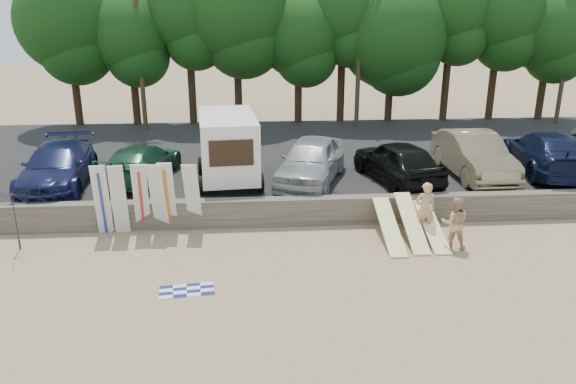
# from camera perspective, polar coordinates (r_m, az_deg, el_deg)

# --- Properties ---
(ground) EXTENTS (120.00, 120.00, 0.00)m
(ground) POSITION_cam_1_polar(r_m,az_deg,el_deg) (17.87, 10.11, -6.64)
(ground) COLOR tan
(ground) RESTS_ON ground
(seawall) EXTENTS (44.00, 0.50, 1.00)m
(seawall) POSITION_cam_1_polar(r_m,az_deg,el_deg) (20.36, 8.18, -1.75)
(seawall) COLOR #6B6356
(seawall) RESTS_ON ground
(parking_lot) EXTENTS (44.00, 14.50, 0.70)m
(parking_lot) POSITION_cam_1_polar(r_m,az_deg,el_deg) (27.42, 4.93, 3.48)
(parking_lot) COLOR #282828
(parking_lot) RESTS_ON ground
(treeline) EXTENTS (32.98, 6.36, 9.49)m
(treeline) POSITION_cam_1_polar(r_m,az_deg,el_deg) (33.39, 2.25, 16.88)
(treeline) COLOR #382616
(treeline) RESTS_ON parking_lot
(utility_poles) EXTENTS (25.80, 0.26, 9.00)m
(utility_poles) POSITION_cam_1_polar(r_m,az_deg,el_deg) (32.28, 7.27, 14.89)
(utility_poles) COLOR #473321
(utility_poles) RESTS_ON parking_lot
(box_trailer) EXTENTS (2.72, 4.43, 2.71)m
(box_trailer) POSITION_cam_1_polar(r_m,az_deg,el_deg) (22.27, -6.10, 4.77)
(box_trailer) COLOR white
(box_trailer) RESTS_ON parking_lot
(car_0) EXTENTS (2.67, 5.78, 1.63)m
(car_0) POSITION_cam_1_polar(r_m,az_deg,el_deg) (23.52, -22.37, 2.43)
(car_0) COLOR #11173E
(car_0) RESTS_ON parking_lot
(car_1) EXTENTS (3.00, 5.33, 1.46)m
(car_1) POSITION_cam_1_polar(r_m,az_deg,el_deg) (23.44, -14.65, 2.98)
(car_1) COLOR #173F2A
(car_1) RESTS_ON parking_lot
(car_2) EXTENTS (3.71, 5.61, 1.77)m
(car_2) POSITION_cam_1_polar(r_m,az_deg,el_deg) (22.32, 2.35, 3.22)
(car_2) COLOR #A2A3A8
(car_2) RESTS_ON parking_lot
(car_3) EXTENTS (3.11, 5.27, 1.68)m
(car_3) POSITION_cam_1_polar(r_m,az_deg,el_deg) (22.83, 11.05, 3.12)
(car_3) COLOR black
(car_3) RESTS_ON parking_lot
(car_4) EXTENTS (1.93, 5.44, 1.79)m
(car_4) POSITION_cam_1_polar(r_m,az_deg,el_deg) (24.34, 18.35, 3.61)
(car_4) COLOR #7B6E4E
(car_4) RESTS_ON parking_lot
(car_5) EXTENTS (3.39, 6.34, 1.75)m
(car_5) POSITION_cam_1_polar(r_m,az_deg,el_deg) (25.99, 24.83, 3.70)
(car_5) COLOR black
(car_5) RESTS_ON parking_lot
(surfboard_upright_0) EXTENTS (0.57, 0.66, 2.55)m
(surfboard_upright_0) POSITION_cam_1_polar(r_m,az_deg,el_deg) (19.79, -18.38, -0.78)
(surfboard_upright_0) COLOR silver
(surfboard_upright_0) RESTS_ON ground
(surfboard_upright_1) EXTENTS (0.56, 0.67, 2.55)m
(surfboard_upright_1) POSITION_cam_1_polar(r_m,az_deg,el_deg) (19.64, -16.79, -0.77)
(surfboard_upright_1) COLOR silver
(surfboard_upright_1) RESTS_ON ground
(surfboard_upright_2) EXTENTS (0.59, 0.73, 2.54)m
(surfboard_upright_2) POSITION_cam_1_polar(r_m,az_deg,el_deg) (19.61, -14.70, -0.62)
(surfboard_upright_2) COLOR silver
(surfboard_upright_2) RESTS_ON ground
(surfboard_upright_3) EXTENTS (0.58, 0.74, 2.54)m
(surfboard_upright_3) POSITION_cam_1_polar(r_m,az_deg,el_deg) (19.48, -13.04, -0.62)
(surfboard_upright_3) COLOR silver
(surfboard_upright_3) RESTS_ON ground
(surfboard_upright_4) EXTENTS (0.52, 0.60, 2.56)m
(surfboard_upright_4) POSITION_cam_1_polar(r_m,az_deg,el_deg) (19.50, -12.13, -0.50)
(surfboard_upright_4) COLOR silver
(surfboard_upright_4) RESTS_ON ground
(surfboard_upright_5) EXTENTS (0.59, 0.83, 2.52)m
(surfboard_upright_5) POSITION_cam_1_polar(r_m,az_deg,el_deg) (19.37, -9.65, -0.53)
(surfboard_upright_5) COLOR silver
(surfboard_upright_5) RESTS_ON ground
(surfboard_low_0) EXTENTS (0.56, 2.86, 1.03)m
(surfboard_low_0) POSITION_cam_1_polar(r_m,az_deg,el_deg) (18.96, 10.23, -3.41)
(surfboard_low_0) COLOR #FFF2A0
(surfboard_low_0) RESTS_ON ground
(surfboard_low_1) EXTENTS (0.56, 2.81, 1.17)m
(surfboard_low_1) POSITION_cam_1_polar(r_m,az_deg,el_deg) (19.22, 12.42, -3.02)
(surfboard_low_1) COLOR #FFF2A0
(surfboard_low_1) RESTS_ON ground
(surfboard_low_2) EXTENTS (0.56, 2.88, 0.97)m
(surfboard_low_2) POSITION_cam_1_polar(r_m,az_deg,el_deg) (19.48, 14.28, -3.20)
(surfboard_low_2) COLOR #FFF2A0
(surfboard_low_2) RESTS_ON ground
(beachgoer_a) EXTENTS (0.71, 0.48, 1.91)m
(beachgoer_a) POSITION_cam_1_polar(r_m,az_deg,el_deg) (19.42, 13.73, -1.73)
(beachgoer_a) COLOR tan
(beachgoer_a) RESTS_ON ground
(beachgoer_b) EXTENTS (0.97, 0.83, 1.74)m
(beachgoer_b) POSITION_cam_1_polar(r_m,az_deg,el_deg) (18.73, 16.54, -3.02)
(beachgoer_b) COLOR tan
(beachgoer_b) RESTS_ON ground
(cooler) EXTENTS (0.39, 0.31, 0.32)m
(cooler) POSITION_cam_1_polar(r_m,az_deg,el_deg) (20.21, 13.97, -3.33)
(cooler) COLOR green
(cooler) RESTS_ON ground
(gear_bag) EXTENTS (0.32, 0.27, 0.22)m
(gear_bag) POSITION_cam_1_polar(r_m,az_deg,el_deg) (20.29, 12.25, -3.26)
(gear_bag) COLOR orange
(gear_bag) RESTS_ON ground
(beach_towel) EXTENTS (1.66, 1.66, 0.00)m
(beach_towel) POSITION_cam_1_polar(r_m,az_deg,el_deg) (16.02, -10.25, -9.80)
(beach_towel) COLOR white
(beach_towel) RESTS_ON ground
(beach_umbrella) EXTENTS (3.02, 3.01, 1.98)m
(beach_umbrella) POSITION_cam_1_polar(r_m,az_deg,el_deg) (19.78, -25.83, -2.65)
(beach_umbrella) COLOR black
(beach_umbrella) RESTS_ON ground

